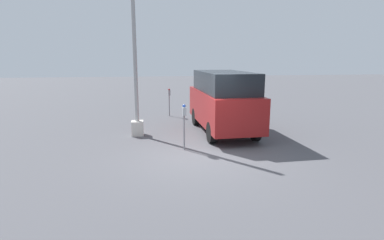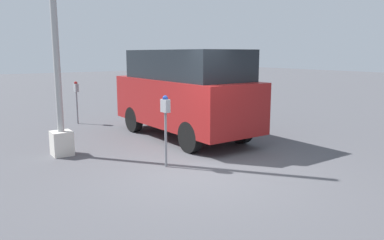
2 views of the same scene
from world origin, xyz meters
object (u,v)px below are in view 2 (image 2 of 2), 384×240
object	(u,v)px
parking_meter_near	(165,115)
lamp_post	(57,70)
parking_meter_far	(76,93)
parked_van	(184,91)

from	to	relation	value
parking_meter_near	lamp_post	distance (m)	2.70
parking_meter_near	parking_meter_far	distance (m)	5.73
parking_meter_near	parked_van	bearing A→B (deg)	-44.42
parking_meter_far	lamp_post	size ratio (longest dim) A/B	0.22
parking_meter_near	lamp_post	world-z (taller)	lamp_post
parking_meter_near	parked_van	size ratio (longest dim) A/B	0.31
parking_meter_far	lamp_post	bearing A→B (deg)	154.20
parked_van	parking_meter_far	bearing A→B (deg)	24.80
parking_meter_near	lamp_post	bearing A→B (deg)	32.27
parked_van	lamp_post	bearing A→B (deg)	88.43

